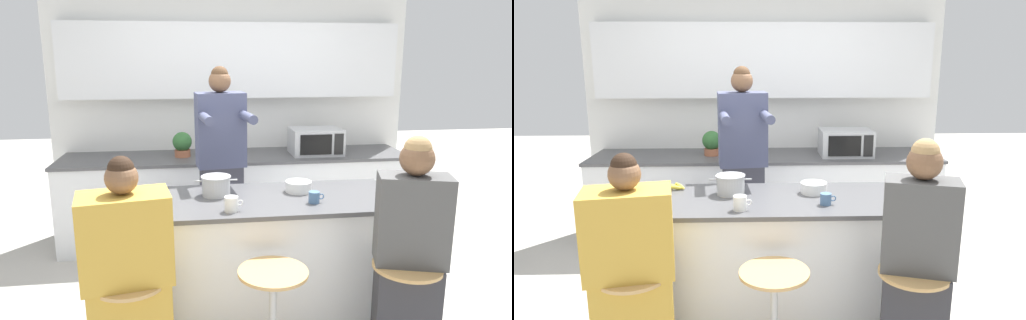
{
  "view_description": "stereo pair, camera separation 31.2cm",
  "coord_description": "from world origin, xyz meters",
  "views": [
    {
      "loc": [
        -0.41,
        -2.94,
        1.87
      ],
      "look_at": [
        0.0,
        0.08,
        1.17
      ],
      "focal_mm": 32.0,
      "sensor_mm": 36.0,
      "label": 1
    },
    {
      "loc": [
        -0.1,
        -2.97,
        1.87
      ],
      "look_at": [
        0.0,
        0.08,
        1.17
      ],
      "focal_mm": 32.0,
      "sensor_mm": 36.0,
      "label": 2
    }
  ],
  "objects": [
    {
      "name": "potted_plant",
      "position": [
        -0.54,
        1.54,
        1.02
      ],
      "size": [
        0.19,
        0.19,
        0.25
      ],
      "color": "#A86042",
      "rests_on": "back_counter"
    },
    {
      "name": "kitchen_island",
      "position": [
        0.0,
        0.0,
        0.47
      ],
      "size": [
        1.96,
        0.75,
        0.92
      ],
      "color": "black",
      "rests_on": "ground_plane"
    },
    {
      "name": "ground_plane",
      "position": [
        0.0,
        0.0,
        0.0
      ],
      "size": [
        16.0,
        16.0,
        0.0
      ],
      "primitive_type": "plane",
      "color": "#B2ADA3"
    },
    {
      "name": "coffee_cup_far",
      "position": [
        0.36,
        -0.15,
        0.96
      ],
      "size": [
        0.11,
        0.07,
        0.08
      ],
      "color": "#4C7099",
      "rests_on": "kitchen_island"
    },
    {
      "name": "fruit_bowl",
      "position": [
        0.31,
        0.11,
        0.96
      ],
      "size": [
        0.19,
        0.19,
        0.08
      ],
      "color": "white",
      "rests_on": "kitchen_island"
    },
    {
      "name": "microwave",
      "position": [
        0.81,
        1.49,
        1.03
      ],
      "size": [
        0.51,
        0.38,
        0.26
      ],
      "color": "#B2B5B7",
      "rests_on": "back_counter"
    },
    {
      "name": "person_wrapped_blanket",
      "position": [
        -0.79,
        -0.63,
        0.65
      ],
      "size": [
        0.51,
        0.37,
        1.38
      ],
      "rotation": [
        0.0,
        0.0,
        0.18
      ],
      "color": "gold",
      "rests_on": "ground_plane"
    },
    {
      "name": "wall_back",
      "position": [
        0.0,
        1.88,
        1.54
      ],
      "size": [
        3.74,
        0.22,
        2.7
      ],
      "color": "silver",
      "rests_on": "ground_plane"
    },
    {
      "name": "mixing_bowl_steel",
      "position": [
        -0.81,
        -0.11,
        0.95
      ],
      "size": [
        0.23,
        0.23,
        0.06
      ],
      "color": "white",
      "rests_on": "kitchen_island"
    },
    {
      "name": "person_cooking",
      "position": [
        -0.2,
        0.71,
        0.89
      ],
      "size": [
        0.46,
        0.6,
        1.8
      ],
      "rotation": [
        0.0,
        0.0,
        0.13
      ],
      "color": "#383842",
      "rests_on": "ground_plane"
    },
    {
      "name": "back_counter",
      "position": [
        0.0,
        1.54,
        0.45
      ],
      "size": [
        3.47,
        0.71,
        0.9
      ],
      "color": "silver",
      "rests_on": "ground_plane"
    },
    {
      "name": "cooking_pot",
      "position": [
        -0.28,
        0.11,
        0.99
      ],
      "size": [
        0.3,
        0.21,
        0.14
      ],
      "color": "#B7BABC",
      "rests_on": "kitchen_island"
    },
    {
      "name": "bar_stool_center",
      "position": [
        0.0,
        -0.63,
        0.4
      ],
      "size": [
        0.4,
        0.4,
        0.7
      ],
      "color": "tan",
      "rests_on": "ground_plane"
    },
    {
      "name": "banana_bunch",
      "position": [
        -0.68,
        0.23,
        0.95
      ],
      "size": [
        0.15,
        0.11,
        0.05
      ],
      "color": "yellow",
      "rests_on": "kitchen_island"
    },
    {
      "name": "coffee_cup_near",
      "position": [
        -0.2,
        -0.24,
        0.97
      ],
      "size": [
        0.12,
        0.09,
        0.09
      ],
      "color": "white",
      "rests_on": "kitchen_island"
    },
    {
      "name": "bar_stool_rightmost",
      "position": [
        0.78,
        -0.66,
        0.4
      ],
      "size": [
        0.4,
        0.4,
        0.7
      ],
      "color": "tan",
      "rests_on": "ground_plane"
    },
    {
      "name": "person_seated_near",
      "position": [
        0.8,
        -0.63,
        0.66
      ],
      "size": [
        0.44,
        0.35,
        1.45
      ],
      "rotation": [
        0.0,
        0.0,
        -0.28
      ],
      "color": "#333338",
      "rests_on": "ground_plane"
    }
  ]
}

